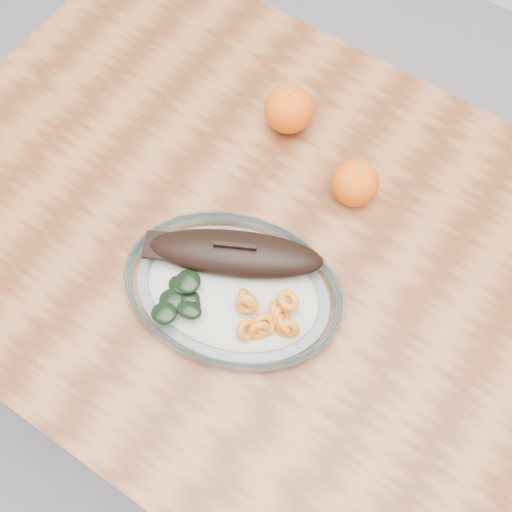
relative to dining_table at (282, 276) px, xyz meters
name	(u,v)px	position (x,y,z in m)	size (l,w,h in m)	color
ground	(272,377)	(0.00, 0.00, -0.65)	(3.00, 3.00, 0.00)	slate
dining_table	(282,276)	(0.00, 0.00, 0.00)	(1.20, 0.80, 0.75)	#5F2E16
plated_meal	(233,287)	(-0.02, -0.10, 0.12)	(0.69, 0.69, 0.08)	white
orange_left	(289,109)	(-0.12, 0.19, 0.14)	(0.08, 0.08, 0.08)	#DC4604
orange_right	(355,183)	(0.04, 0.14, 0.13)	(0.07, 0.07, 0.07)	#DC4604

